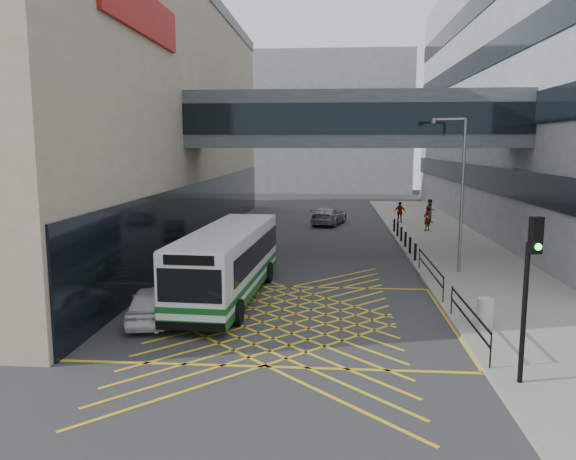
% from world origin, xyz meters
% --- Properties ---
extents(ground, '(120.00, 120.00, 0.00)m').
position_xyz_m(ground, '(0.00, 0.00, 0.00)').
color(ground, '#333335').
extents(building_whsmith, '(24.17, 42.00, 16.00)m').
position_xyz_m(building_whsmith, '(-17.98, 16.00, 8.00)').
color(building_whsmith, tan).
rests_on(building_whsmith, ground).
extents(building_far, '(28.00, 16.00, 18.00)m').
position_xyz_m(building_far, '(-2.00, 60.00, 9.00)').
color(building_far, gray).
rests_on(building_far, ground).
extents(skybridge, '(20.00, 4.10, 3.00)m').
position_xyz_m(skybridge, '(3.00, 12.00, 7.50)').
color(skybridge, '#41474C').
rests_on(skybridge, ground).
extents(pavement, '(6.00, 54.00, 0.16)m').
position_xyz_m(pavement, '(9.00, 15.00, 0.08)').
color(pavement, gray).
rests_on(pavement, ground).
extents(box_junction, '(12.00, 9.00, 0.01)m').
position_xyz_m(box_junction, '(0.00, 0.00, 0.00)').
color(box_junction, gold).
rests_on(box_junction, ground).
extents(bus, '(2.98, 10.25, 2.84)m').
position_xyz_m(bus, '(-2.29, 2.57, 1.52)').
color(bus, silver).
rests_on(bus, ground).
extents(car_white, '(2.32, 4.30, 1.30)m').
position_xyz_m(car_white, '(-4.41, -0.72, 0.65)').
color(car_white, silver).
rests_on(car_white, ground).
extents(car_dark, '(2.61, 4.36, 1.28)m').
position_xyz_m(car_dark, '(-3.24, 16.87, 0.64)').
color(car_dark, black).
rests_on(car_dark, ground).
extents(car_silver, '(3.18, 5.22, 1.52)m').
position_xyz_m(car_silver, '(1.66, 24.42, 0.76)').
color(car_silver, gray).
rests_on(car_silver, ground).
extents(traffic_light, '(0.35, 0.51, 4.29)m').
position_xyz_m(traffic_light, '(6.70, -5.49, 2.95)').
color(traffic_light, black).
rests_on(traffic_light, pavement).
extents(street_lamp, '(1.61, 0.75, 7.25)m').
position_xyz_m(street_lamp, '(7.79, 7.55, 4.29)').
color(street_lamp, slate).
rests_on(street_lamp, pavement).
extents(litter_bin, '(0.54, 0.54, 0.93)m').
position_xyz_m(litter_bin, '(6.99, -0.79, 0.63)').
color(litter_bin, '#ADA89E').
rests_on(litter_bin, pavement).
extents(kerb_railings, '(0.05, 12.54, 1.00)m').
position_xyz_m(kerb_railings, '(6.15, 1.78, 0.88)').
color(kerb_railings, black).
rests_on(kerb_railings, pavement).
extents(bollards, '(0.14, 10.14, 0.90)m').
position_xyz_m(bollards, '(6.25, 15.00, 0.61)').
color(bollards, black).
rests_on(bollards, pavement).
extents(pedestrian_a, '(0.82, 0.81, 1.70)m').
position_xyz_m(pedestrian_a, '(8.60, 20.61, 1.01)').
color(pedestrian_a, gray).
rests_on(pedestrian_a, pavement).
extents(pedestrian_b, '(0.98, 0.70, 1.82)m').
position_xyz_m(pedestrian_b, '(9.56, 24.88, 1.07)').
color(pedestrian_b, gray).
rests_on(pedestrian_b, pavement).
extents(pedestrian_c, '(1.04, 0.69, 1.61)m').
position_xyz_m(pedestrian_c, '(7.20, 24.76, 0.97)').
color(pedestrian_c, gray).
rests_on(pedestrian_c, pavement).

